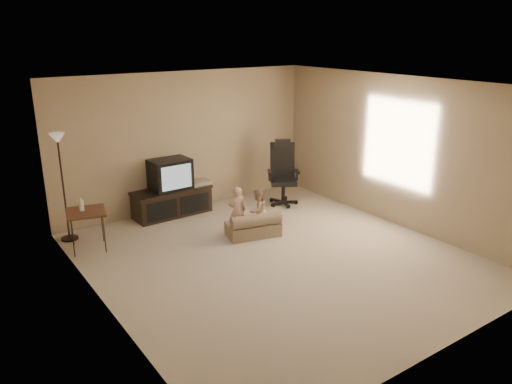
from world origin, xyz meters
TOP-DOWN VIEW (x-y plane):
  - floor at (0.00, 0.00)m, footprint 5.50×5.50m
  - room_shell at (0.00, 0.00)m, footprint 5.50×5.50m
  - tv_stand at (-0.46, 2.49)m, footprint 1.45×0.56m
  - office_chair at (1.56, 1.87)m, footprint 0.77×0.78m
  - side_table at (-2.15, 1.88)m, footprint 0.67×0.67m
  - floor_lamp at (-2.30, 2.42)m, footprint 0.27×0.27m
  - child_sofa at (0.18, 0.85)m, footprint 0.92×0.66m
  - toddler_left at (0.02, 1.08)m, footprint 0.34×0.28m
  - toddler_right at (0.34, 0.98)m, footprint 0.39×0.27m

SIDE VIEW (x-z plane):
  - floor at x=0.00m, z-range 0.00..0.00m
  - child_sofa at x=0.18m, z-range -0.04..0.37m
  - toddler_right at x=0.34m, z-range 0.00..0.73m
  - toddler_left at x=0.02m, z-range 0.00..0.80m
  - tv_stand at x=-0.46m, z-range -0.09..0.94m
  - office_chair at x=1.56m, z-range -0.17..1.05m
  - side_table at x=-2.15m, z-range 0.18..1.01m
  - floor_lamp at x=-2.30m, z-range 0.39..2.11m
  - room_shell at x=0.00m, z-range -1.23..4.27m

